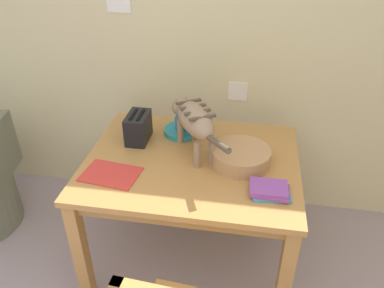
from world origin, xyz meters
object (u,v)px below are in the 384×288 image
book_stack (270,190)px  toaster (138,128)px  magazine (111,174)px  cat (194,119)px  coffee_mug (182,123)px  wicker_basket (241,156)px  dining_table (192,172)px  saucer_bowl (182,131)px

book_stack → toaster: (-0.78, 0.39, 0.06)m
magazine → toaster: 0.38m
cat → magazine: 0.54m
coffee_mug → wicker_basket: size_ratio=0.38×
magazine → wicker_basket: wicker_basket is taller
cat → wicker_basket: size_ratio=1.92×
magazine → toaster: size_ratio=1.47×
dining_table → saucer_bowl: 0.31m
wicker_basket → magazine: bearing=-161.7°
dining_table → coffee_mug: size_ratio=9.69×
coffee_mug → wicker_basket: bearing=-35.1°
book_stack → wicker_basket: wicker_basket is taller
saucer_bowl → dining_table: bearing=-67.6°
cat → book_stack: bearing=-67.9°
dining_table → toaster: bearing=156.5°
saucer_bowl → magazine: size_ratio=0.74×
magazine → toaster: (0.05, 0.37, 0.08)m
cat → magazine: cat is taller
dining_table → saucer_bowl: (-0.11, 0.27, 0.11)m
toaster → book_stack: bearing=-26.5°
coffee_mug → cat: bearing=-60.1°
book_stack → magazine: bearing=178.5°
coffee_mug → book_stack: size_ratio=0.60×
dining_table → coffee_mug: bearing=111.8°
saucer_bowl → toaster: bearing=-153.6°
coffee_mug → magazine: coffee_mug is taller
cat → book_stack: (0.43, -0.33, -0.18)m
magazine → cat: bearing=45.0°
dining_table → cat: bearing=93.4°
cat → book_stack: size_ratio=3.02×
coffee_mug → dining_table: bearing=-68.2°
cat → toaster: bearing=139.4°
magazine → book_stack: 0.83m
coffee_mug → saucer_bowl: bearing=180.0°
saucer_bowl → book_stack: (0.54, -0.51, 0.00)m
wicker_basket → toaster: (-0.62, 0.15, 0.04)m
magazine → wicker_basket: bearing=25.4°
dining_table → toaster: toaster is taller
dining_table → coffee_mug: coffee_mug is taller
cat → dining_table: bearing=-117.3°
magazine → coffee_mug: bearing=66.2°
cat → wicker_basket: (0.27, -0.09, -0.16)m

